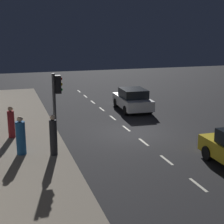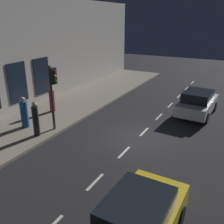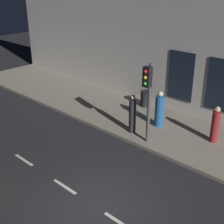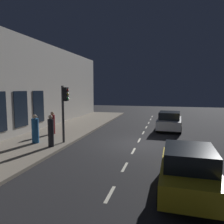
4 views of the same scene
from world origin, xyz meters
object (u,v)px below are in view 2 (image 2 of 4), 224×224
Objects in this scene: traffic_light at (53,87)px; pedestrian_0 at (36,120)px; parked_car_1 at (138,220)px; pedestrian_1 at (24,113)px; pedestrian_2 at (52,100)px; parked_car_0 at (197,103)px.

pedestrian_0 is (0.36, 1.07, -1.53)m from traffic_light.
pedestrian_1 is (8.65, -4.15, 0.17)m from parked_car_1.
pedestrian_2 is (1.73, -3.23, -0.09)m from pedestrian_0.
pedestrian_2 is at bearing 77.42° from pedestrian_0.
pedestrian_0 is at bearing -128.24° from parked_car_0.
parked_car_1 is 2.24× the size of pedestrian_1.
pedestrian_0 reaches higher than parked_car_0.
parked_car_1 is 2.38× the size of pedestrian_2.
pedestrian_0 is at bearing 71.24° from traffic_light.
parked_car_0 is at bearing 141.92° from pedestrian_2.
parked_car_0 is 11.25m from parked_car_1.
pedestrian_2 is at bearing -45.85° from traffic_light.
parked_car_1 is at bearing 145.76° from traffic_light.
parked_car_1 is 9.59m from pedestrian_1.
parked_car_0 is 10.79m from pedestrian_1.
pedestrian_2 is at bearing -149.34° from parked_car_0.
parked_car_0 is at bearing 94.10° from parked_car_1.
traffic_light is 0.89× the size of parked_car_1.
parked_car_1 is at bearing 77.25° from pedestrian_2.
pedestrian_1 reaches higher than pedestrian_2.
pedestrian_2 is at bearing 144.14° from parked_car_1.
parked_car_1 is (-0.52, 11.24, -0.00)m from parked_car_0.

